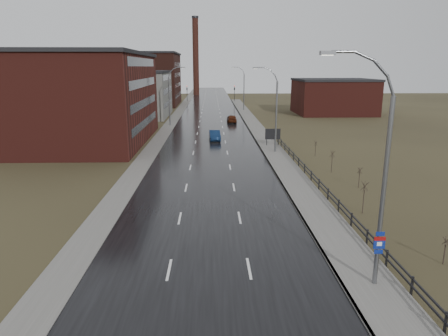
{
  "coord_description": "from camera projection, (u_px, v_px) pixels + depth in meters",
  "views": [
    {
      "loc": [
        0.21,
        -16.8,
        11.35
      ],
      "look_at": [
        1.23,
        16.0,
        3.0
      ],
      "focal_mm": 32.0,
      "sensor_mm": 36.0,
      "label": 1
    }
  ],
  "objects": [
    {
      "name": "traffic_light_left",
      "position": [
        187.0,
        87.0,
        133.94
      ],
      "size": [
        0.58,
        2.73,
        5.3
      ],
      "color": "black",
      "rests_on": "ground"
    },
    {
      "name": "shrub_d",
      "position": [
        359.0,
        177.0,
        38.34
      ],
      "size": [
        0.48,
        0.51,
        2.01
      ],
      "color": "#382D23",
      "rests_on": "ground"
    },
    {
      "name": "warehouse_far",
      "position": [
        135.0,
        79.0,
        121.08
      ],
      "size": [
        26.52,
        24.48,
        15.5
      ],
      "color": "#331611",
      "rests_on": "ground"
    },
    {
      "name": "shrub_e",
      "position": [
        332.0,
        161.0,
        43.76
      ],
      "size": [
        0.59,
        0.62,
        2.47
      ],
      "color": "#382D23",
      "rests_on": "ground"
    },
    {
      "name": "guardrail",
      "position": [
        321.0,
        185.0,
        36.94
      ],
      "size": [
        0.1,
        53.05,
        1.1
      ],
      "color": "black",
      "rests_on": "ground"
    },
    {
      "name": "warehouse_near",
      "position": [
        72.0,
        98.0,
        60.36
      ],
      "size": [
        22.44,
        28.56,
        13.5
      ],
      "color": "#471914",
      "rests_on": "ground"
    },
    {
      "name": "shrub_f",
      "position": [
        315.0,
        148.0,
        51.88
      ],
      "size": [
        0.49,
        0.51,
        2.04
      ],
      "color": "#382D23",
      "rests_on": "ground"
    },
    {
      "name": "curb_right",
      "position": [
        263.0,
        154.0,
        53.16
      ],
      "size": [
        0.16,
        180.0,
        0.18
      ],
      "primitive_type": "cube",
      "color": "slate",
      "rests_on": "ground"
    },
    {
      "name": "shrub_c",
      "position": [
        364.0,
        197.0,
        31.49
      ],
      "size": [
        0.62,
        0.65,
        2.63
      ],
      "color": "#382D23",
      "rests_on": "ground"
    },
    {
      "name": "car_near",
      "position": [
        215.0,
        136.0,
        62.96
      ],
      "size": [
        1.9,
        4.84,
        1.57
      ],
      "primitive_type": "imported",
      "rotation": [
        0.0,
        0.0,
        0.05
      ],
      "color": "#0C1F3F",
      "rests_on": "ground"
    },
    {
      "name": "car_far",
      "position": [
        232.0,
        119.0,
        83.03
      ],
      "size": [
        1.97,
        4.83,
        1.64
      ],
      "primitive_type": "imported",
      "rotation": [
        0.0,
        0.0,
        3.15
      ],
      "color": "#451A0B",
      "rests_on": "ground"
    },
    {
      "name": "ground",
      "position": [
        209.0,
        311.0,
        19.07
      ],
      "size": [
        320.0,
        320.0,
        0.0
      ],
      "primitive_type": "plane",
      "color": "#2D2819",
      "rests_on": "ground"
    },
    {
      "name": "warehouse_mid",
      "position": [
        133.0,
        94.0,
        92.79
      ],
      "size": [
        16.32,
        20.4,
        10.5
      ],
      "color": "slate",
      "rests_on": "ground"
    },
    {
      "name": "traffic_light_right",
      "position": [
        234.0,
        87.0,
        134.42
      ],
      "size": [
        0.58,
        2.73,
        5.3
      ],
      "color": "black",
      "rests_on": "ground"
    },
    {
      "name": "smokestack",
      "position": [
        196.0,
        56.0,
        160.37
      ],
      "size": [
        2.7,
        2.7,
        30.7
      ],
      "color": "#331611",
      "rests_on": "ground"
    },
    {
      "name": "road",
      "position": [
        211.0,
        127.0,
        77.18
      ],
      "size": [
        14.0,
        300.0,
        0.06
      ],
      "primitive_type": "cube",
      "color": "black",
      "rests_on": "ground"
    },
    {
      "name": "streetlight_right_mid",
      "position": [
        274.0,
        110.0,
        52.76
      ],
      "size": [
        3.36,
        0.28,
        11.35
      ],
      "color": "slate",
      "rests_on": "ground"
    },
    {
      "name": "streetlight_right_far",
      "position": [
        243.0,
        88.0,
        105.07
      ],
      "size": [
        3.36,
        0.28,
        11.35
      ],
      "color": "slate",
      "rests_on": "ground"
    },
    {
      "name": "shrub_b",
      "position": [
        445.0,
        250.0,
        23.41
      ],
      "size": [
        0.41,
        0.43,
        1.71
      ],
      "color": "#382D23",
      "rests_on": "ground"
    },
    {
      "name": "sidewalk_left",
      "position": [
        168.0,
        127.0,
        76.93
      ],
      "size": [
        2.4,
        260.0,
        0.12
      ],
      "primitive_type": "cube",
      "color": "#595651",
      "rests_on": "ground"
    },
    {
      "name": "streetlight_left",
      "position": [
        171.0,
        96.0,
        77.46
      ],
      "size": [
        3.36,
        0.28,
        11.35
      ],
      "color": "slate",
      "rests_on": "ground"
    },
    {
      "name": "streetlight_main",
      "position": [
        379.0,
        177.0,
        19.76
      ],
      "size": [
        3.91,
        0.29,
        12.11
      ],
      "color": "slate",
      "rests_on": "ground"
    },
    {
      "name": "billboard",
      "position": [
        273.0,
        135.0,
        58.1
      ],
      "size": [
        2.23,
        0.17,
        2.62
      ],
      "color": "black",
      "rests_on": "ground"
    },
    {
      "name": "building_right",
      "position": [
        333.0,
        96.0,
        98.36
      ],
      "size": [
        18.36,
        16.32,
        8.5
      ],
      "color": "#471914",
      "rests_on": "ground"
    },
    {
      "name": "sidewalk_right",
      "position": [
        275.0,
        154.0,
        53.21
      ],
      "size": [
        3.2,
        180.0,
        0.18
      ],
      "primitive_type": "cube",
      "color": "#595651",
      "rests_on": "ground"
    }
  ]
}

